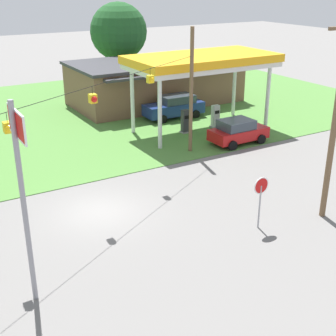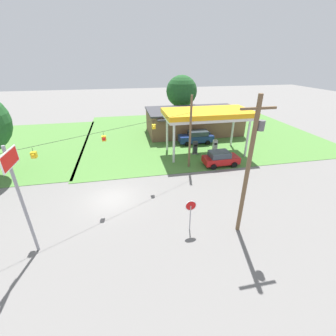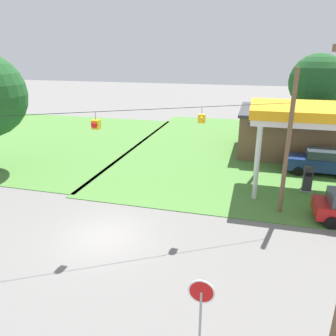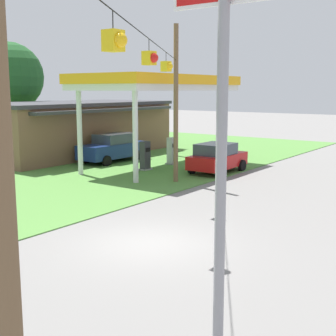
{
  "view_description": "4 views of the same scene",
  "coord_description": "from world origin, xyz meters",
  "px_view_note": "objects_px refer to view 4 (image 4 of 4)",
  "views": [
    {
      "loc": [
        -7.45,
        -19.27,
        10.6
      ],
      "look_at": [
        4.22,
        0.59,
        1.23
      ],
      "focal_mm": 50.0,
      "sensor_mm": 36.0,
      "label": 1
    },
    {
      "loc": [
        1.59,
        -17.28,
        11.27
      ],
      "look_at": [
        5.28,
        1.03,
        2.06
      ],
      "focal_mm": 24.0,
      "sensor_mm": 36.0,
      "label": 2
    },
    {
      "loc": [
        6.71,
        -12.82,
        8.66
      ],
      "look_at": [
        2.62,
        2.42,
        3.02
      ],
      "focal_mm": 35.0,
      "sensor_mm": 36.0,
      "label": 3
    },
    {
      "loc": [
        -10.97,
        -8.64,
        4.74
      ],
      "look_at": [
        3.31,
        1.72,
        1.77
      ],
      "focal_mm": 50.0,
      "sensor_mm": 36.0,
      "label": 4
    }
  ],
  "objects_px": {
    "gas_station_store": "(71,128)",
    "car_at_pumps_front": "(217,158)",
    "fuel_pump_far": "(172,152)",
    "car_at_pumps_rear": "(113,147)",
    "tree_behind_station": "(8,77)",
    "stop_sign_overhead": "(224,75)",
    "fuel_pump_near": "(145,157)",
    "gas_station_canopy": "(159,84)"
  },
  "relations": [
    {
      "from": "gas_station_store",
      "to": "car_at_pumps_front",
      "type": "xyz_separation_m",
      "value": [
        -0.69,
        -12.87,
        -1.05
      ]
    },
    {
      "from": "fuel_pump_far",
      "to": "car_at_pumps_rear",
      "type": "distance_m",
      "value": 4.05
    },
    {
      "from": "fuel_pump_far",
      "to": "tree_behind_station",
      "type": "bearing_deg",
      "value": 91.99
    },
    {
      "from": "stop_sign_overhead",
      "to": "fuel_pump_near",
      "type": "bearing_deg",
      "value": 42.31
    },
    {
      "from": "fuel_pump_near",
      "to": "car_at_pumps_front",
      "type": "height_order",
      "value": "fuel_pump_near"
    },
    {
      "from": "gas_station_canopy",
      "to": "car_at_pumps_rear",
      "type": "bearing_deg",
      "value": 89.33
    },
    {
      "from": "gas_station_canopy",
      "to": "car_at_pumps_rear",
      "type": "relative_size",
      "value": 2.15
    },
    {
      "from": "car_at_pumps_front",
      "to": "stop_sign_overhead",
      "type": "xyz_separation_m",
      "value": [
        -16.68,
        -9.69,
        4.07
      ]
    },
    {
      "from": "gas_station_store",
      "to": "tree_behind_station",
      "type": "bearing_deg",
      "value": 93.05
    },
    {
      "from": "gas_station_canopy",
      "to": "fuel_pump_near",
      "type": "xyz_separation_m",
      "value": [
        -1.35,
        -0.0,
        -4.23
      ]
    },
    {
      "from": "gas_station_store",
      "to": "stop_sign_overhead",
      "type": "height_order",
      "value": "stop_sign_overhead"
    },
    {
      "from": "fuel_pump_near",
      "to": "car_at_pumps_front",
      "type": "relative_size",
      "value": 0.43
    },
    {
      "from": "fuel_pump_near",
      "to": "car_at_pumps_rear",
      "type": "height_order",
      "value": "car_at_pumps_rear"
    },
    {
      "from": "gas_station_canopy",
      "to": "car_at_pumps_rear",
      "type": "xyz_separation_m",
      "value": [
        0.04,
        3.83,
        -4.09
      ]
    },
    {
      "from": "fuel_pump_far",
      "to": "gas_station_canopy",
      "type": "bearing_deg",
      "value": 179.94
    },
    {
      "from": "car_at_pumps_rear",
      "to": "gas_station_store",
      "type": "bearing_deg",
      "value": -101.39
    },
    {
      "from": "tree_behind_station",
      "to": "car_at_pumps_rear",
      "type": "bearing_deg",
      "value": -93.64
    },
    {
      "from": "car_at_pumps_front",
      "to": "tree_behind_station",
      "type": "distance_m",
      "value": 20.21
    },
    {
      "from": "fuel_pump_near",
      "to": "car_at_pumps_rear",
      "type": "relative_size",
      "value": 0.35
    },
    {
      "from": "stop_sign_overhead",
      "to": "tree_behind_station",
      "type": "distance_m",
      "value": 33.9
    },
    {
      "from": "fuel_pump_near",
      "to": "stop_sign_overhead",
      "type": "xyz_separation_m",
      "value": [
        -14.86,
        -13.52,
        4.14
      ]
    },
    {
      "from": "car_at_pumps_rear",
      "to": "stop_sign_overhead",
      "type": "distance_m",
      "value": 24.11
    },
    {
      "from": "gas_station_store",
      "to": "stop_sign_overhead",
      "type": "xyz_separation_m",
      "value": [
        -17.37,
        -22.56,
        3.03
      ]
    },
    {
      "from": "fuel_pump_far",
      "to": "car_at_pumps_front",
      "type": "bearing_deg",
      "value": -102.96
    },
    {
      "from": "stop_sign_overhead",
      "to": "tree_behind_station",
      "type": "bearing_deg",
      "value": 59.87
    },
    {
      "from": "gas_station_store",
      "to": "fuel_pump_near",
      "type": "relative_size",
      "value": 8.59
    },
    {
      "from": "car_at_pumps_front",
      "to": "stop_sign_overhead",
      "type": "relative_size",
      "value": 0.56
    },
    {
      "from": "gas_station_canopy",
      "to": "gas_station_store",
      "type": "bearing_deg",
      "value": 82.66
    },
    {
      "from": "car_at_pumps_rear",
      "to": "stop_sign_overhead",
      "type": "relative_size",
      "value": 0.68
    },
    {
      "from": "fuel_pump_near",
      "to": "tree_behind_station",
      "type": "bearing_deg",
      "value": 82.22
    },
    {
      "from": "gas_station_canopy",
      "to": "fuel_pump_near",
      "type": "bearing_deg",
      "value": -179.94
    },
    {
      "from": "gas_station_canopy",
      "to": "gas_station_store",
      "type": "height_order",
      "value": "gas_station_canopy"
    },
    {
      "from": "gas_station_store",
      "to": "fuel_pump_near",
      "type": "xyz_separation_m",
      "value": [
        -2.52,
        -9.03,
        -1.11
      ]
    },
    {
      "from": "gas_station_canopy",
      "to": "car_at_pumps_front",
      "type": "bearing_deg",
      "value": -83.02
    },
    {
      "from": "gas_station_canopy",
      "to": "gas_station_store",
      "type": "distance_m",
      "value": 9.63
    },
    {
      "from": "fuel_pump_near",
      "to": "gas_station_canopy",
      "type": "bearing_deg",
      "value": 0.06
    },
    {
      "from": "tree_behind_station",
      "to": "fuel_pump_far",
      "type": "bearing_deg",
      "value": -88.01
    },
    {
      "from": "gas_station_store",
      "to": "car_at_pumps_rear",
      "type": "bearing_deg",
      "value": -102.15
    },
    {
      "from": "fuel_pump_near",
      "to": "fuel_pump_far",
      "type": "bearing_deg",
      "value": 0.0
    },
    {
      "from": "fuel_pump_far",
      "to": "fuel_pump_near",
      "type": "bearing_deg",
      "value": 180.0
    },
    {
      "from": "stop_sign_overhead",
      "to": "fuel_pump_far",
      "type": "bearing_deg",
      "value": 37.6
    },
    {
      "from": "tree_behind_station",
      "to": "car_at_pumps_front",
      "type": "bearing_deg",
      "value": -90.98
    }
  ]
}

